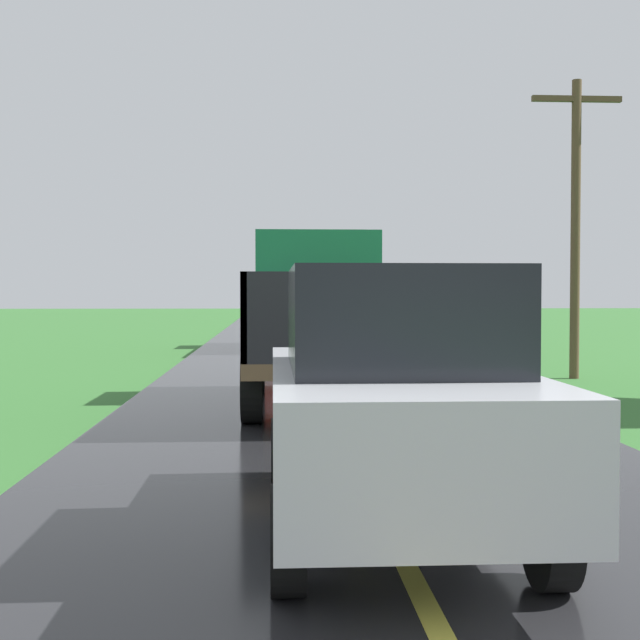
% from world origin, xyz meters
% --- Properties ---
extents(banana_truck_near, '(2.38, 5.82, 2.80)m').
position_xyz_m(banana_truck_near, '(-0.08, 12.47, 1.46)').
color(banana_truck_near, '#2D2D30').
rests_on(banana_truck_near, road_surface).
extents(banana_truck_far, '(2.38, 5.81, 2.80)m').
position_xyz_m(banana_truck_far, '(-0.24, 26.28, 1.47)').
color(banana_truck_far, '#2D2D30').
rests_on(banana_truck_far, road_surface).
extents(utility_pole_roadside, '(1.92, 0.20, 6.34)m').
position_xyz_m(utility_pole_roadside, '(5.59, 16.37, 3.44)').
color(utility_pole_roadside, brown).
rests_on(utility_pole_roadside, ground).
extents(following_car, '(1.74, 4.10, 1.92)m').
position_xyz_m(following_car, '(0.00, 4.94, 1.07)').
color(following_car, '#B7BABF').
rests_on(following_car, road_surface).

